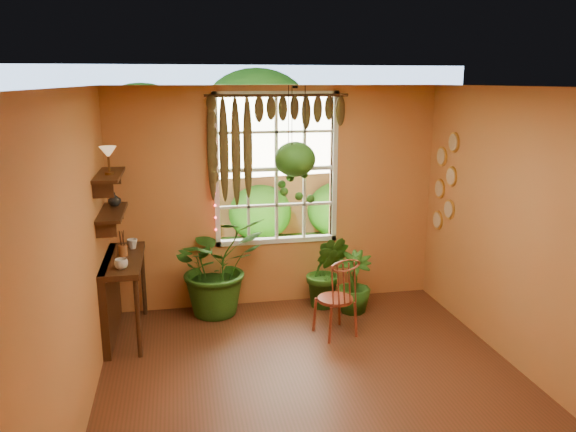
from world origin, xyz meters
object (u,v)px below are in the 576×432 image
Objects in this scene: potted_plant_left at (217,265)px; windsor_chair at (337,309)px; counter_ledge at (115,289)px; potted_plant_mid at (327,271)px; hanging_basket at (295,160)px.

windsor_chair is at bearing -35.19° from potted_plant_left.
windsor_chair is at bearing -10.64° from counter_ledge.
potted_plant_mid is (2.47, 0.33, -0.09)m from counter_ledge.
counter_ledge is 1.29× the size of potted_plant_mid.
counter_ledge is 1.22m from potted_plant_left.
potted_plant_left reaches higher than windsor_chair.
counter_ledge is 1.14× the size of windsor_chair.
counter_ledge is 2.43m from windsor_chair.
hanging_basket is at bearing 95.83° from windsor_chair.
hanging_basket reaches higher than windsor_chair.
potted_plant_left is 1.56m from hanging_basket.
windsor_chair is 1.75m from hanging_basket.
potted_plant_left is (-1.24, 0.87, 0.30)m from windsor_chair.
potted_plant_mid is 1.45m from hanging_basket.
counter_ledge is at bearing 152.69° from windsor_chair.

